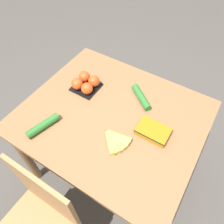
% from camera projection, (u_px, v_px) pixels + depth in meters
% --- Properties ---
extents(ground_plane, '(12.00, 12.00, 0.00)m').
position_uv_depth(ground_plane, '(112.00, 165.00, 1.92)').
color(ground_plane, '#4C4742').
extents(dining_table, '(1.09, 0.94, 0.74)m').
position_uv_depth(dining_table, '(112.00, 125.00, 1.43)').
color(dining_table, olive).
rests_on(dining_table, ground_plane).
extents(banana_bunch, '(0.16, 0.15, 0.03)m').
position_uv_depth(banana_bunch, '(115.00, 140.00, 1.22)').
color(banana_bunch, brown).
rests_on(banana_bunch, dining_table).
extents(tomato_pack, '(0.17, 0.17, 0.09)m').
position_uv_depth(tomato_pack, '(86.00, 83.00, 1.46)').
color(tomato_pack, black).
rests_on(tomato_pack, dining_table).
extents(carrot_bag, '(0.19, 0.12, 0.04)m').
position_uv_depth(carrot_bag, '(153.00, 131.00, 1.24)').
color(carrot_bag, orange).
rests_on(carrot_bag, dining_table).
extents(cucumber_near, '(0.10, 0.21, 0.05)m').
position_uv_depth(cucumber_near, '(43.00, 125.00, 1.27)').
color(cucumber_near, '#2D702D').
rests_on(cucumber_near, dining_table).
extents(cucumber_far, '(0.19, 0.16, 0.05)m').
position_uv_depth(cucumber_far, '(141.00, 97.00, 1.41)').
color(cucumber_far, '#2D702D').
rests_on(cucumber_far, dining_table).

